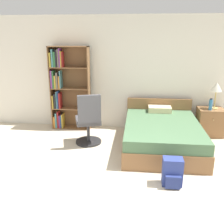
{
  "coord_description": "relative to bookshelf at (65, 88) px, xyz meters",
  "views": [
    {
      "loc": [
        0.13,
        -2.57,
        2.12
      ],
      "look_at": [
        -0.36,
        1.98,
        0.74
      ],
      "focal_mm": 40.0,
      "sensor_mm": 36.0,
      "label": 1
    }
  ],
  "objects": [
    {
      "name": "backpack_blue",
      "position": [
        2.24,
        -2.24,
        -0.78
      ],
      "size": [
        0.29,
        0.26,
        0.43
      ],
      "color": "navy",
      "rests_on": "ground_plane"
    },
    {
      "name": "bed",
      "position": [
        2.19,
        -0.84,
        -0.72
      ],
      "size": [
        1.46,
        2.02,
        0.77
      ],
      "color": "brown",
      "rests_on": "ground_plane"
    },
    {
      "name": "wall_back",
      "position": [
        1.57,
        0.23,
        0.31
      ],
      "size": [
        9.0,
        0.06,
        2.6
      ],
      "color": "silver",
      "rests_on": "ground_plane"
    },
    {
      "name": "ground_plane",
      "position": [
        1.57,
        -3.0,
        -0.99
      ],
      "size": [
        14.0,
        14.0,
        0.0
      ],
      "primitive_type": "plane",
      "color": "beige"
    },
    {
      "name": "bookshelf",
      "position": [
        0.0,
        0.0,
        0.0
      ],
      "size": [
        0.91,
        0.26,
        1.93
      ],
      "color": "brown",
      "rests_on": "ground_plane"
    },
    {
      "name": "water_bottle",
      "position": [
        3.25,
        -0.23,
        -0.25
      ],
      "size": [
        0.07,
        0.07,
        0.26
      ],
      "color": "teal",
      "rests_on": "nightstand"
    },
    {
      "name": "nightstand",
      "position": [
        3.31,
        -0.12,
        -0.68
      ],
      "size": [
        0.54,
        0.47,
        0.61
      ],
      "color": "brown",
      "rests_on": "ground_plane"
    },
    {
      "name": "table_lamp",
      "position": [
        3.37,
        -0.11,
        0.08
      ],
      "size": [
        0.24,
        0.24,
        0.58
      ],
      "color": "tan",
      "rests_on": "nightstand"
    },
    {
      "name": "office_chair",
      "position": [
        0.73,
        -0.92,
        -0.49
      ],
      "size": [
        0.61,
        0.67,
        1.08
      ],
      "color": "#232326",
      "rests_on": "ground_plane"
    }
  ]
}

